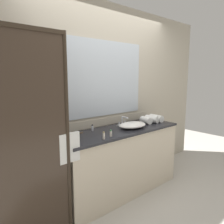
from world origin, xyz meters
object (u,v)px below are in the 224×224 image
at_px(rolled_towel_near_edge, 156,118).
at_px(rolled_towel_far_edge, 146,120).
at_px(amenity_bottle_conditioner, 104,136).
at_px(soap_dish, 66,136).
at_px(amenity_bottle_shampoo, 111,133).
at_px(sink_basin, 132,125).
at_px(amenity_bottle_body_wash, 92,128).
at_px(rolled_towel_middle, 152,119).
at_px(faucet, 123,122).

relative_size(rolled_towel_near_edge, rolled_towel_far_edge, 1.13).
distance_m(amenity_bottle_conditioner, rolled_towel_near_edge, 1.24).
height_order(soap_dish, amenity_bottle_conditioner, amenity_bottle_conditioner).
xyz_separation_m(amenity_bottle_shampoo, rolled_towel_far_edge, (0.87, 0.20, 0.01)).
height_order(sink_basin, amenity_bottle_conditioner, amenity_bottle_conditioner).
distance_m(amenity_bottle_conditioner, amenity_bottle_body_wash, 0.43).
distance_m(soap_dish, amenity_bottle_shampoo, 0.53).
bearing_deg(amenity_bottle_body_wash, sink_basin, -25.00).
bearing_deg(soap_dish, rolled_towel_far_edge, -5.82).
bearing_deg(amenity_bottle_body_wash, rolled_towel_far_edge, -11.76).
bearing_deg(rolled_towel_near_edge, rolled_towel_middle, -179.00).
height_order(sink_basin, rolled_towel_middle, rolled_towel_middle).
height_order(amenity_bottle_body_wash, rolled_towel_middle, rolled_towel_middle).
bearing_deg(faucet, amenity_bottle_shampoo, -147.05).
relative_size(soap_dish, rolled_towel_far_edge, 0.50).
bearing_deg(amenity_bottle_body_wash, amenity_bottle_shampoo, -90.78).
bearing_deg(faucet, rolled_towel_middle, -18.82).
bearing_deg(rolled_towel_near_edge, rolled_towel_far_edge, 174.74).
relative_size(amenity_bottle_conditioner, rolled_towel_middle, 0.44).
bearing_deg(faucet, amenity_bottle_conditioner, -150.43).
bearing_deg(faucet, soap_dish, -179.60).
height_order(soap_dish, rolled_towel_middle, rolled_towel_middle).
xyz_separation_m(soap_dish, amenity_bottle_conditioner, (0.28, -0.36, 0.03)).
height_order(amenity_bottle_conditioner, amenity_bottle_shampoo, amenity_bottle_conditioner).
bearing_deg(amenity_bottle_body_wash, amenity_bottle_conditioner, -108.77).
xyz_separation_m(amenity_bottle_shampoo, rolled_towel_middle, (0.98, 0.17, 0.02)).
bearing_deg(rolled_towel_middle, rolled_towel_near_edge, 1.00).
distance_m(rolled_towel_near_edge, rolled_towel_middle, 0.11).
xyz_separation_m(amenity_bottle_shampoo, rolled_towel_near_edge, (1.09, 0.18, 0.02)).
xyz_separation_m(amenity_bottle_body_wash, rolled_towel_near_edge, (1.08, -0.20, 0.02)).
relative_size(amenity_bottle_conditioner, rolled_towel_near_edge, 0.38).
bearing_deg(sink_basin, amenity_bottle_body_wash, 155.00).
distance_m(faucet, amenity_bottle_conditioner, 0.74).
bearing_deg(soap_dish, rolled_towel_near_edge, -5.74).
height_order(rolled_towel_near_edge, rolled_towel_middle, rolled_towel_middle).
bearing_deg(rolled_towel_middle, faucet, 161.18).
xyz_separation_m(faucet, amenity_bottle_body_wash, (-0.51, 0.04, -0.01)).
bearing_deg(faucet, amenity_bottle_body_wash, 175.15).
bearing_deg(amenity_bottle_conditioner, rolled_towel_near_edge, 9.74).
bearing_deg(soap_dish, amenity_bottle_conditioner, -52.55).
distance_m(faucet, rolled_towel_near_edge, 0.60).
height_order(sink_basin, amenity_bottle_shampoo, amenity_bottle_shampoo).
distance_m(faucet, rolled_towel_far_edge, 0.38).
distance_m(amenity_bottle_shampoo, rolled_towel_near_edge, 1.10).
bearing_deg(rolled_towel_far_edge, faucet, 159.01).
height_order(amenity_bottle_body_wash, rolled_towel_near_edge, rolled_towel_near_edge).
bearing_deg(rolled_towel_middle, amenity_bottle_shampoo, -169.96).
height_order(soap_dish, rolled_towel_far_edge, rolled_towel_far_edge).
distance_m(amenity_bottle_shampoo, rolled_towel_middle, 1.00).
distance_m(faucet, soap_dish, 0.92).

